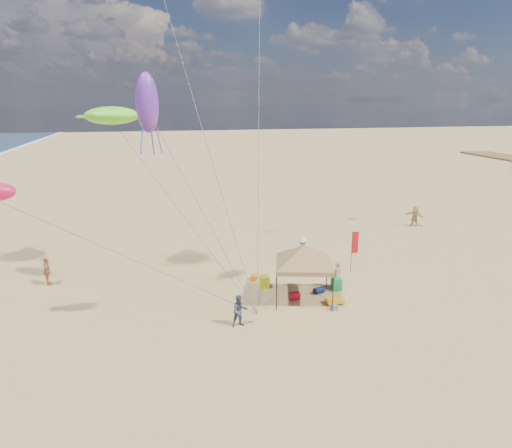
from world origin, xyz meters
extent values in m
plane|color=tan|center=(0.00, 0.00, 0.00)|extent=(280.00, 280.00, 0.00)
cylinder|color=black|center=(1.30, 3.48, 0.94)|extent=(0.06, 0.06, 1.88)
cylinder|color=black|center=(4.02, 2.74, 0.94)|extent=(0.06, 0.06, 1.88)
cylinder|color=black|center=(0.56, 0.76, 0.94)|extent=(0.06, 0.06, 1.88)
cylinder|color=black|center=(3.28, 0.01, 0.94)|extent=(0.06, 0.06, 1.88)
cube|color=olive|center=(2.29, 1.75, 1.99)|extent=(3.57, 3.57, 0.23)
pyramid|color=olive|center=(2.29, 1.75, 3.05)|extent=(5.51, 5.51, 0.94)
cylinder|color=black|center=(6.41, 4.74, 1.34)|extent=(0.04, 0.04, 2.69)
cube|color=red|center=(6.60, 4.72, 1.96)|extent=(0.39, 0.05, 1.34)
cube|color=red|center=(1.87, 1.82, 0.19)|extent=(0.54, 0.38, 0.38)
cube|color=#1638B4|center=(4.96, 4.68, 0.19)|extent=(0.54, 0.38, 0.38)
cylinder|color=#0D103B|center=(3.41, 2.25, 0.18)|extent=(0.69, 0.54, 0.36)
cylinder|color=orange|center=(0.29, 4.91, 0.18)|extent=(0.54, 0.69, 0.36)
cube|color=#1A8F45|center=(4.53, 2.49, 0.35)|extent=(0.50, 0.50, 0.70)
cube|color=#CBE119|center=(0.63, 3.68, 0.35)|extent=(0.50, 0.50, 0.70)
cube|color=slate|center=(3.45, 0.17, 0.14)|extent=(0.34, 0.30, 0.28)
cube|color=yellow|center=(3.76, 0.84, 0.20)|extent=(0.90, 0.50, 0.24)
imported|color=tan|center=(4.66, 2.81, 0.77)|extent=(0.64, 0.50, 1.55)
imported|color=#3D4553|center=(-1.56, -0.43, 0.78)|extent=(0.84, 0.70, 1.57)
imported|color=silver|center=(3.93, 6.78, 0.93)|extent=(1.22, 0.72, 1.86)
imported|color=#B86B47|center=(-11.48, 6.81, 0.83)|extent=(0.57, 1.03, 1.67)
imported|color=tan|center=(16.07, 13.38, 0.91)|extent=(1.46, 1.66, 1.82)
ellipsoid|color=#67F428|center=(-7.27, 7.74, 9.50)|extent=(3.14, 2.57, 1.00)
ellipsoid|color=purple|center=(-5.24, 4.07, 10.21)|extent=(1.44, 1.44, 2.92)
camera|label=1|loc=(-4.98, -19.20, 10.35)|focal=31.28mm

